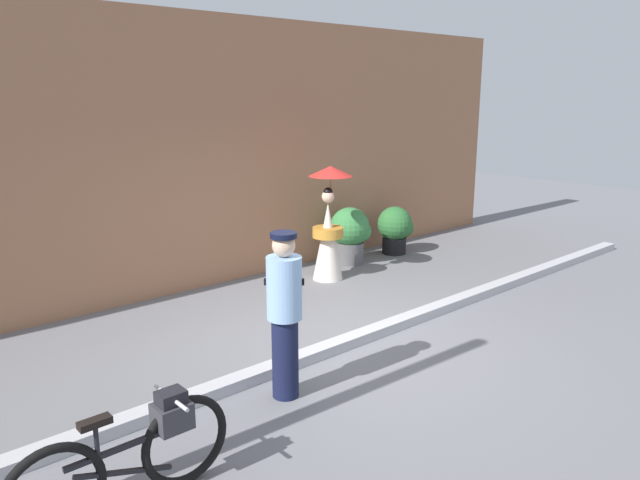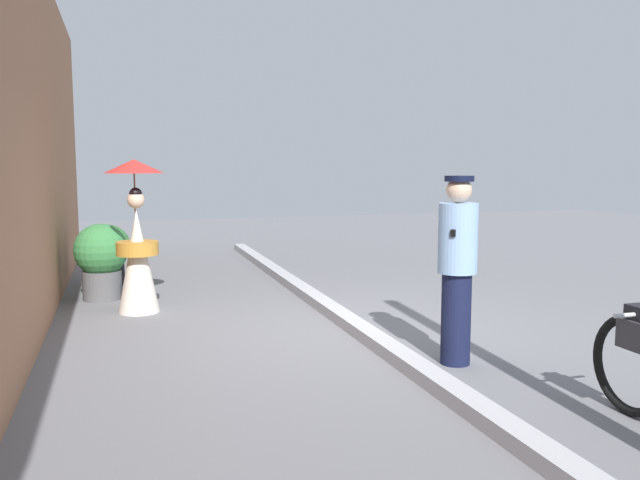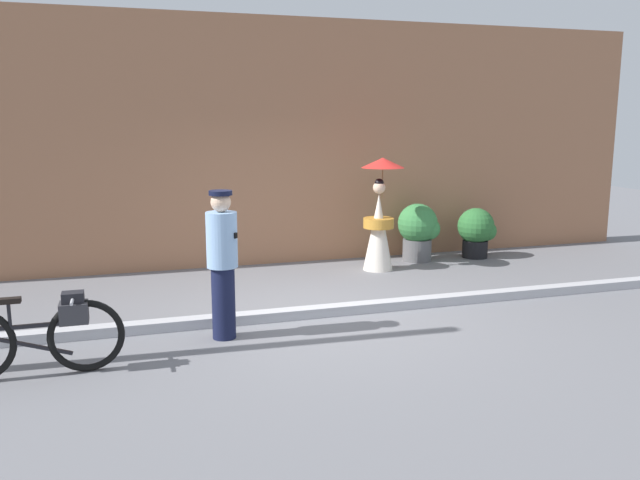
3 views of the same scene
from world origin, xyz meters
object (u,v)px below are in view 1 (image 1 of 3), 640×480
object	(u,v)px
person_with_parasol	(328,226)
person_officer	(285,311)
bicycle_near_officer	(133,454)
potted_plant_by_door	(396,228)
potted_plant_small	(351,233)

from	to	relation	value
person_with_parasol	person_officer	bearing A→B (deg)	-138.33
bicycle_near_officer	person_officer	bearing A→B (deg)	17.59
person_officer	person_with_parasol	xyz separation A→B (m)	(2.93, 2.61, -0.02)
potted_plant_by_door	bicycle_near_officer	bearing A→B (deg)	-152.36
person_officer	potted_plant_small	size ratio (longest dim) A/B	1.67
bicycle_near_officer	potted_plant_by_door	xyz separation A→B (m)	(6.76, 3.54, 0.07)
bicycle_near_officer	potted_plant_small	world-z (taller)	potted_plant_small
bicycle_near_officer	potted_plant_by_door	distance (m)	7.64
bicycle_near_officer	person_with_parasol	distance (m)	5.75
potted_plant_by_door	potted_plant_small	world-z (taller)	potted_plant_small
person_with_parasol	potted_plant_small	bearing A→B (deg)	24.81
person_with_parasol	potted_plant_small	distance (m)	1.05
bicycle_near_officer	person_officer	xyz separation A→B (m)	(1.83, 0.58, 0.46)
bicycle_near_officer	potted_plant_by_door	size ratio (longest dim) A/B	1.91
person_officer	potted_plant_small	distance (m)	4.91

